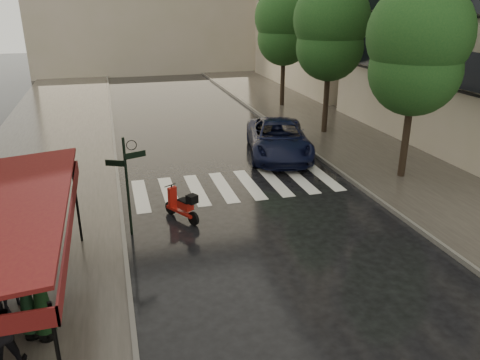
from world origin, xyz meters
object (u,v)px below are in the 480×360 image
scooter (182,206)px  parasol_front (38,285)px  parasol_back (25,292)px  pedestrian_with_umbrella (1,245)px  parked_car (278,139)px

scooter → parasol_front: 6.33m
parasol_front → parasol_back: (-0.30, 0.12, -0.20)m
scooter → pedestrian_with_umbrella: bearing=-171.0°
parasol_front → parasol_back: 0.38m
pedestrian_with_umbrella → parasol_front: bearing=-92.2°
parasol_back → pedestrian_with_umbrella: bearing=114.6°
scooter → parasol_front: (-3.69, -5.07, 0.93)m
parked_car → parasol_front: bearing=-117.1°
scooter → parasol_back: 6.40m
pedestrian_with_umbrella → parasol_front: parasol_front is taller
scooter → parasol_back: bearing=-159.0°
pedestrian_with_umbrella → parked_car: size_ratio=0.42×
parked_car → parasol_front: 14.00m
scooter → parked_car: size_ratio=0.26×
parasol_front → parasol_back: parasol_front is taller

